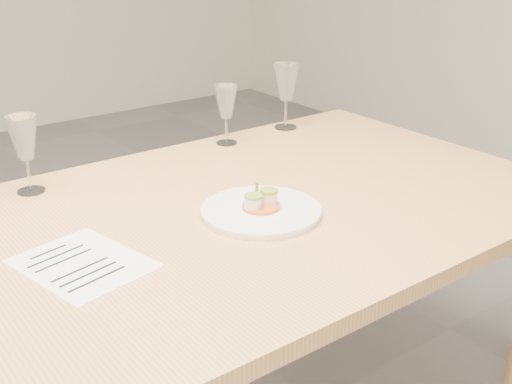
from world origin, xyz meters
TOP-DOWN VIEW (x-y plane):
  - dining_table at (0.00, 0.00)m, footprint 2.40×1.00m
  - dinner_plate at (0.40, -0.07)m, footprint 0.28×0.28m
  - recipe_sheet at (-0.04, -0.05)m, footprint 0.26×0.30m
  - wine_glass_1 at (0.01, 0.39)m, footprint 0.08×0.08m
  - wine_glass_2 at (0.64, 0.42)m, footprint 0.07×0.07m
  - wine_glass_3 at (0.89, 0.44)m, footprint 0.09×0.09m

SIDE VIEW (x-z plane):
  - dining_table at x=0.00m, z-range 0.31..1.06m
  - recipe_sheet at x=-0.04m, z-range 0.75..0.75m
  - dinner_plate at x=0.40m, z-range 0.72..0.80m
  - wine_glass_2 at x=0.64m, z-range 0.79..0.97m
  - wine_glass_1 at x=0.01m, z-range 0.79..0.99m
  - wine_glass_3 at x=0.89m, z-range 0.79..1.01m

